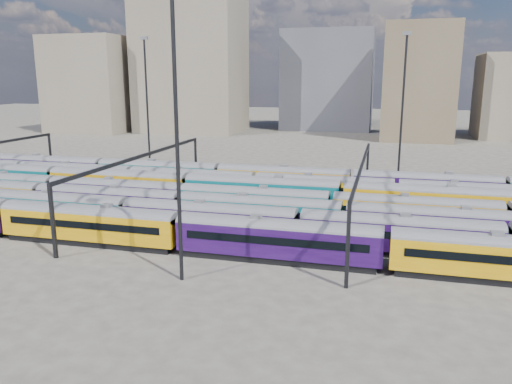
% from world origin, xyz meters
% --- Properties ---
extents(ground, '(500.00, 500.00, 0.00)m').
position_xyz_m(ground, '(0.00, 0.00, 0.00)').
color(ground, '#433E39').
rests_on(ground, ground).
extents(rake_0, '(129.02, 3.15, 5.30)m').
position_xyz_m(rake_0, '(-8.22, -15.00, 2.78)').
color(rake_0, black).
rests_on(rake_0, ground).
extents(rake_1, '(104.72, 3.07, 5.17)m').
position_xyz_m(rake_1, '(-6.58, -10.00, 2.71)').
color(rake_1, black).
rests_on(rake_1, ground).
extents(rake_2, '(123.70, 3.02, 5.08)m').
position_xyz_m(rake_2, '(-12.29, -5.00, 2.67)').
color(rake_2, black).
rests_on(rake_2, ground).
extents(rake_3, '(122.65, 2.99, 5.04)m').
position_xyz_m(rake_3, '(-14.15, 0.00, 2.64)').
color(rake_3, black).
rests_on(rake_3, ground).
extents(rake_4, '(135.58, 3.30, 5.58)m').
position_xyz_m(rake_4, '(-15.42, 5.00, 2.93)').
color(rake_4, black).
rests_on(rake_4, ground).
extents(rake_5, '(104.02, 3.05, 5.13)m').
position_xyz_m(rake_5, '(-16.83, 10.00, 2.69)').
color(rake_5, black).
rests_on(rake_5, ground).
extents(rake_6, '(152.53, 3.18, 5.37)m').
position_xyz_m(rake_6, '(-3.03, 15.00, 2.82)').
color(rake_6, black).
rests_on(rake_6, ground).
extents(gantry_1, '(0.35, 40.35, 8.03)m').
position_xyz_m(gantry_1, '(-20.00, 0.00, 6.79)').
color(gantry_1, black).
rests_on(gantry_1, ground).
extents(gantry_2, '(0.35, 40.35, 8.03)m').
position_xyz_m(gantry_2, '(10.00, 0.00, 6.79)').
color(gantry_2, black).
rests_on(gantry_2, ground).
extents(mast_1, '(1.40, 0.50, 25.60)m').
position_xyz_m(mast_1, '(-30.00, 22.00, 13.97)').
color(mast_1, black).
rests_on(mast_1, ground).
extents(mast_2, '(1.40, 0.50, 25.60)m').
position_xyz_m(mast_2, '(-5.00, -22.00, 13.97)').
color(mast_2, black).
rests_on(mast_2, ground).
extents(mast_3, '(1.40, 0.50, 25.60)m').
position_xyz_m(mast_3, '(15.00, 24.00, 13.97)').
color(mast_3, black).
rests_on(mast_3, ground).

